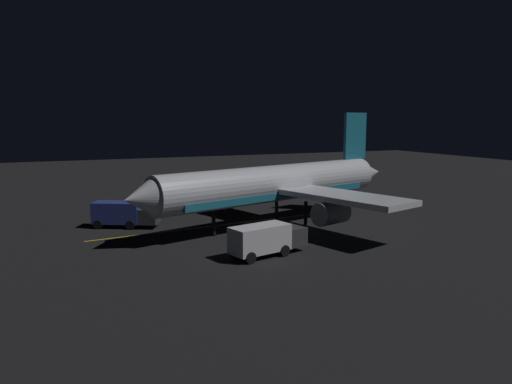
{
  "coord_description": "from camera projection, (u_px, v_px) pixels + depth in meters",
  "views": [
    {
      "loc": [
        -44.08,
        21.29,
        10.74
      ],
      "look_at": [
        0.0,
        2.0,
        3.5
      ],
      "focal_mm": 34.33,
      "sensor_mm": 36.0,
      "label": 1
    }
  ],
  "objects": [
    {
      "name": "ground_crew_worker",
      "position": [
        152.0,
        217.0,
        49.28
      ],
      "size": [
        0.4,
        0.4,
        1.74
      ],
      "color": "black",
      "rests_on": "ground_plane"
    },
    {
      "name": "airliner",
      "position": [
        278.0,
        185.0,
        49.74
      ],
      "size": [
        28.91,
        33.26,
        11.41
      ],
      "color": "silver",
      "rests_on": "ground_plane"
    },
    {
      "name": "ground_plane",
      "position": [
        274.0,
        226.0,
        49.99
      ],
      "size": [
        180.0,
        180.0,
        0.2
      ],
      "primitive_type": "cube",
      "color": "black"
    },
    {
      "name": "catering_truck",
      "position": [
        266.0,
        240.0,
        38.48
      ],
      "size": [
        3.6,
        6.89,
        2.51
      ],
      "color": "silver",
      "rests_on": "ground_plane"
    },
    {
      "name": "traffic_cone_near_right",
      "position": [
        225.0,
        210.0,
        56.62
      ],
      "size": [
        0.5,
        0.5,
        0.55
      ],
      "color": "#EA590F",
      "rests_on": "ground_plane"
    },
    {
      "name": "traffic_cone_near_left",
      "position": [
        283.0,
        238.0,
        43.54
      ],
      "size": [
        0.5,
        0.5,
        0.55
      ],
      "color": "#EA590F",
      "rests_on": "ground_plane"
    },
    {
      "name": "baggage_truck",
      "position": [
        123.0,
        214.0,
        48.58
      ],
      "size": [
        4.84,
        6.64,
        2.55
      ],
      "color": "navy",
      "rests_on": "ground_plane"
    },
    {
      "name": "apron_guide_stripe",
      "position": [
        230.0,
        224.0,
        50.28
      ],
      "size": [
        3.54,
        28.8,
        0.01
      ],
      "primitive_type": "cube",
      "rotation": [
        0.0,
        0.0,
        0.11
      ],
      "color": "gold",
      "rests_on": "ground_plane"
    }
  ]
}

